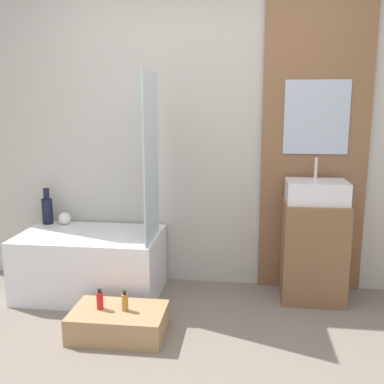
{
  "coord_description": "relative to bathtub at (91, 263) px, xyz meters",
  "views": [
    {
      "loc": [
        0.34,
        -2.12,
        1.52
      ],
      "look_at": [
        -0.01,
        0.71,
        0.95
      ],
      "focal_mm": 42.0,
      "sensor_mm": 36.0,
      "label": 1
    }
  ],
  "objects": [
    {
      "name": "wall_tiled_back",
      "position": [
        0.89,
        0.39,
        1.05
      ],
      "size": [
        4.2,
        0.06,
        2.6
      ],
      "primitive_type": "cube",
      "color": "#B7B2A8",
      "rests_on": "ground_plane"
    },
    {
      "name": "wall_wood_accent",
      "position": [
        1.76,
        0.34,
        1.05
      ],
      "size": [
        0.83,
        0.04,
        2.6
      ],
      "color": "brown",
      "rests_on": "ground_plane"
    },
    {
      "name": "bathtub",
      "position": [
        0.0,
        0.0,
        0.0
      ],
      "size": [
        1.11,
        0.68,
        0.5
      ],
      "color": "white",
      "rests_on": "ground_plane"
    },
    {
      "name": "glass_shower_screen",
      "position": [
        0.53,
        -0.09,
        0.87
      ],
      "size": [
        0.01,
        0.47,
        1.24
      ],
      "primitive_type": "cube",
      "color": "silver",
      "rests_on": "bathtub"
    },
    {
      "name": "wooden_step_bench",
      "position": [
        0.41,
        -0.63,
        -0.17
      ],
      "size": [
        0.62,
        0.4,
        0.18
      ],
      "primitive_type": "cube",
      "color": "#A87F56",
      "rests_on": "ground_plane"
    },
    {
      "name": "vanity_cabinet",
      "position": [
        1.76,
        0.12,
        0.13
      ],
      "size": [
        0.48,
        0.4,
        0.78
      ],
      "primitive_type": "cube",
      "color": "brown",
      "rests_on": "ground_plane"
    },
    {
      "name": "sink",
      "position": [
        1.76,
        0.12,
        0.61
      ],
      "size": [
        0.45,
        0.33,
        0.34
      ],
      "color": "white",
      "rests_on": "vanity_cabinet"
    },
    {
      "name": "vase_tall_dark",
      "position": [
        -0.46,
        0.25,
        0.38
      ],
      "size": [
        0.09,
        0.09,
        0.31
      ],
      "color": "black",
      "rests_on": "bathtub"
    },
    {
      "name": "vase_round_light",
      "position": [
        -0.31,
        0.24,
        0.3
      ],
      "size": [
        0.1,
        0.1,
        0.1
      ],
      "primitive_type": "sphere",
      "color": "silver",
      "rests_on": "bathtub"
    },
    {
      "name": "bottle_soap_primary",
      "position": [
        0.28,
        -0.63,
        -0.01
      ],
      "size": [
        0.04,
        0.04,
        0.14
      ],
      "color": "red",
      "rests_on": "wooden_step_bench"
    },
    {
      "name": "bottle_soap_secondary",
      "position": [
        0.45,
        -0.63,
        -0.02
      ],
      "size": [
        0.04,
        0.04,
        0.14
      ],
      "color": "#B2752D",
      "rests_on": "wooden_step_bench"
    }
  ]
}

